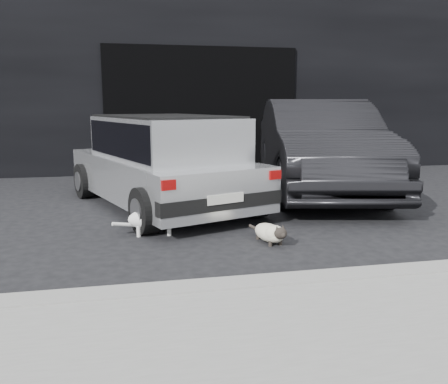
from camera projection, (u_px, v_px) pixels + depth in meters
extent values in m
plane|color=black|center=(177.00, 218.00, 6.06)|extent=(80.00, 80.00, 0.00)
cube|color=black|center=(188.00, 60.00, 11.57)|extent=(34.00, 4.00, 5.00)
cube|color=black|center=(202.00, 111.00, 9.86)|extent=(4.00, 0.10, 2.60)
cube|color=gray|center=(339.00, 281.00, 3.75)|extent=(18.00, 0.25, 0.12)
cube|color=gray|center=(436.00, 360.00, 2.59)|extent=(18.00, 2.20, 0.11)
cube|color=silver|center=(161.00, 176.00, 6.68)|extent=(2.61, 3.78, 0.55)
cube|color=silver|center=(165.00, 138.00, 6.43)|extent=(2.05, 2.63, 0.55)
cube|color=black|center=(165.00, 138.00, 6.43)|extent=(2.03, 2.55, 0.44)
cube|color=black|center=(222.00, 202.00, 5.29)|extent=(1.52, 0.66, 0.16)
cube|color=black|center=(121.00, 168.00, 8.09)|extent=(1.52, 0.66, 0.16)
cube|color=silver|center=(226.00, 199.00, 5.22)|extent=(0.44, 0.17, 0.11)
cube|color=#8C0707|center=(169.00, 185.00, 4.83)|extent=(0.16, 0.08, 0.11)
cube|color=#8C0707|center=(275.00, 175.00, 5.54)|extent=(0.16, 0.08, 0.11)
cube|color=black|center=(165.00, 116.00, 6.38)|extent=(1.97, 2.41, 0.03)
cylinder|color=black|center=(145.00, 211.00, 5.28)|extent=(0.36, 0.57, 0.53)
cylinder|color=slate|center=(136.00, 212.00, 5.23)|extent=(0.11, 0.28, 0.29)
cylinder|color=black|center=(255.00, 197.00, 6.05)|extent=(0.36, 0.57, 0.53)
cylinder|color=slate|center=(262.00, 196.00, 6.11)|extent=(0.11, 0.28, 0.29)
cylinder|color=black|center=(85.00, 181.00, 7.33)|extent=(0.36, 0.57, 0.53)
cylinder|color=slate|center=(78.00, 181.00, 7.27)|extent=(0.11, 0.28, 0.29)
cylinder|color=black|center=(173.00, 173.00, 8.10)|extent=(0.36, 0.57, 0.53)
cylinder|color=slate|center=(179.00, 173.00, 8.16)|extent=(0.11, 0.28, 0.29)
imported|color=black|center=(319.00, 146.00, 7.74)|extent=(2.54, 4.83, 1.51)
ellipsoid|color=beige|center=(269.00, 233.00, 4.99)|extent=(0.32, 0.51, 0.18)
ellipsoid|color=beige|center=(275.00, 233.00, 4.88)|extent=(0.24, 0.24, 0.17)
ellipsoid|color=black|center=(281.00, 233.00, 4.76)|extent=(0.15, 0.14, 0.12)
sphere|color=black|center=(283.00, 235.00, 4.71)|extent=(0.05, 0.05, 0.05)
cone|color=black|center=(283.00, 227.00, 4.78)|extent=(0.05, 0.06, 0.06)
cone|color=black|center=(277.00, 228.00, 4.75)|extent=(0.05, 0.06, 0.06)
cylinder|color=black|center=(280.00, 242.00, 4.90)|extent=(0.04, 0.04, 0.06)
cylinder|color=black|center=(270.00, 243.00, 4.85)|extent=(0.04, 0.04, 0.06)
cylinder|color=black|center=(268.00, 235.00, 5.15)|extent=(0.04, 0.04, 0.06)
cylinder|color=black|center=(258.00, 237.00, 5.11)|extent=(0.04, 0.04, 0.06)
cylinder|color=black|center=(258.00, 230.00, 5.23)|extent=(0.16, 0.24, 0.08)
ellipsoid|color=white|center=(154.00, 219.00, 5.27)|extent=(0.58, 0.31, 0.24)
ellipsoid|color=white|center=(166.00, 216.00, 5.28)|extent=(0.26, 0.26, 0.21)
ellipsoid|color=silver|center=(179.00, 208.00, 5.29)|extent=(0.15, 0.17, 0.14)
sphere|color=silver|center=(185.00, 209.00, 5.30)|extent=(0.06, 0.06, 0.06)
cone|color=silver|center=(178.00, 202.00, 5.32)|extent=(0.07, 0.05, 0.08)
cone|color=silver|center=(178.00, 203.00, 5.24)|extent=(0.07, 0.05, 0.08)
cylinder|color=silver|center=(169.00, 226.00, 5.38)|extent=(0.05, 0.05, 0.14)
cylinder|color=silver|center=(169.00, 229.00, 5.24)|extent=(0.05, 0.05, 0.14)
cylinder|color=silver|center=(139.00, 227.00, 5.33)|extent=(0.05, 0.05, 0.14)
cylinder|color=silver|center=(139.00, 231.00, 5.19)|extent=(0.05, 0.05, 0.14)
cylinder|color=silver|center=(126.00, 225.00, 5.23)|extent=(0.31, 0.13, 0.09)
ellipsoid|color=gray|center=(144.00, 217.00, 5.22)|extent=(0.21, 0.16, 0.10)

